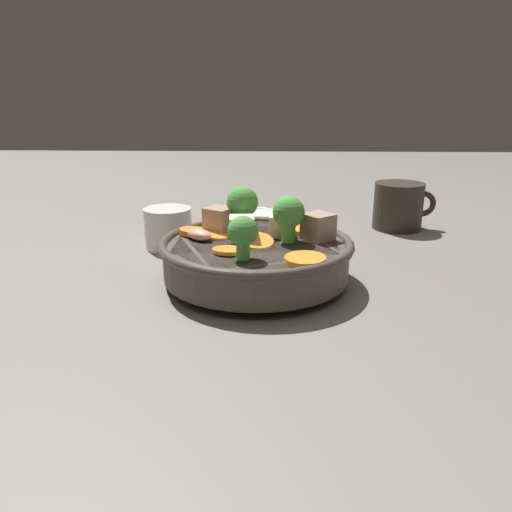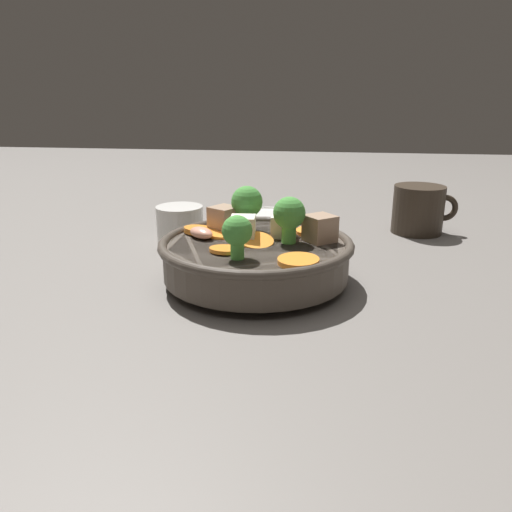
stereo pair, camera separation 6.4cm
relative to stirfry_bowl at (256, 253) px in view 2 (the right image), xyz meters
The scene contains 5 objects.
ground_plane 0.04m from the stirfry_bowl, 101.32° to the right, with size 3.00×3.00×0.00m, color slate.
stirfry_bowl is the anchor object (origin of this frame).
side_saucer 0.33m from the stirfry_bowl, 94.07° to the left, with size 0.13×0.13×0.01m.
tea_cup 0.21m from the stirfry_bowl, 134.50° to the left, with size 0.07×0.07×0.06m.
dark_mug 0.37m from the stirfry_bowl, 48.20° to the left, with size 0.11×0.09×0.08m.
Camera 2 is at (0.08, -0.60, 0.24)m, focal length 35.00 mm.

